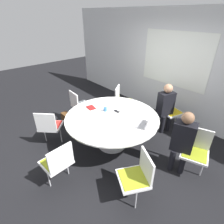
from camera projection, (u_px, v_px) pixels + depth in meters
ground_plane at (112, 144)px, 3.90m from camera, size 16.00×16.00×0.00m
wall_back at (174, 67)px, 4.43m from camera, size 8.00×0.07×2.70m
conference_table at (112, 120)px, 3.59m from camera, size 1.89×1.89×0.73m
chair_0 at (196, 149)px, 3.03m from camera, size 0.56×0.55×0.84m
chair_1 at (170, 108)px, 4.31m from camera, size 0.53×0.54×0.84m
chair_2 at (122, 99)px, 4.78m from camera, size 0.59×0.60×0.84m
chair_3 at (79, 104)px, 4.53m from camera, size 0.47×0.45×0.84m
chair_4 at (49, 125)px, 3.68m from camera, size 0.61×0.61×0.84m
chair_5 at (58, 161)px, 2.78m from camera, size 0.46×0.47×0.84m
chair_6 at (137, 175)px, 2.55m from camera, size 0.59×0.58×0.84m
person_0 at (183, 138)px, 2.97m from camera, size 0.41×0.34×1.19m
person_1 at (166, 105)px, 4.06m from camera, size 0.33×0.41×1.19m
laptop at (145, 123)px, 3.22m from camera, size 0.33×0.39×0.21m
spiral_notebook at (91, 108)px, 3.84m from camera, size 0.23×0.18×0.02m
coffee_cup at (105, 109)px, 3.71m from camera, size 0.08×0.08×0.09m
cell_phone at (117, 111)px, 3.71m from camera, size 0.14×0.07×0.01m
handbag at (67, 119)px, 4.56m from camera, size 0.36×0.16×0.28m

